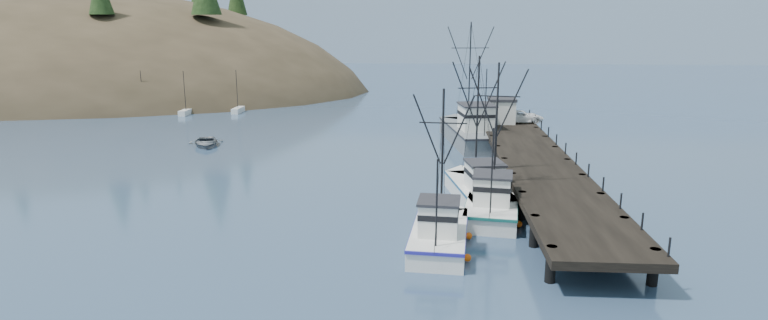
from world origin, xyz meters
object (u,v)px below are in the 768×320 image
work_vessel (471,131)px  pier_shed (501,110)px  pickup_truck (522,116)px  trawler_near (493,202)px  trawler_far (478,189)px  pier (535,162)px  motorboat (206,146)px  trawler_mid (440,232)px

work_vessel → pier_shed: 4.30m
work_vessel → pickup_truck: (5.75, 1.78, 1.44)m
trawler_near → trawler_far: bearing=102.1°
pier → trawler_far: trawler_far is taller
trawler_far → pickup_truck: trawler_far is taller
pier → motorboat: (-32.98, 12.22, -1.69)m
work_vessel → motorboat: size_ratio=3.09×
pier → pier_shed: pier_shed is taller
pier → work_vessel: bearing=104.7°
trawler_far → work_vessel: size_ratio=0.69×
pier_shed → pickup_truck: 2.47m
trawler_mid → trawler_far: trawler_far is taller
trawler_far → pickup_truck: 24.44m
trawler_near → pier: bearing=63.3°
trawler_mid → trawler_near: bearing=58.8°
trawler_mid → pickup_truck: size_ratio=2.02×
trawler_near → pickup_truck: 27.54m
pier_shed → motorboat: pier_shed is taller
trawler_far → pier_shed: (4.34, 23.09, 2.60)m
pier → work_vessel: 16.77m
trawler_near → motorboat: (-28.54, 21.04, -0.82)m
trawler_mid → motorboat: size_ratio=1.87×
trawler_mid → trawler_far: 10.18m
trawler_near → trawler_far: size_ratio=0.98×
pier → trawler_mid: bearing=-118.6°
trawler_near → pier_shed: size_ratio=3.40×
pier → pickup_truck: 18.09m
trawler_mid → motorboat: trawler_mid is taller
pickup_truck → motorboat: (-34.48, -5.78, -2.67)m
trawler_mid → work_vessel: bearing=82.7°
trawler_near → trawler_mid: (-3.82, -6.31, -0.00)m
pier → pier_shed: size_ratio=13.75×
pickup_truck → pier: bearing=170.4°
pickup_truck → motorboat: size_ratio=0.92×
trawler_mid → work_vessel: work_vessel is taller
work_vessel → pier: bearing=-75.3°
trawler_far → motorboat: (-27.81, 17.66, -0.82)m
pier_shed → work_vessel: bearing=-157.2°
trawler_near → trawler_far: (-0.73, 3.39, 0.00)m
trawler_far → pier_shed: 23.64m
pier_shed → trawler_far: bearing=-100.6°
pier → pickup_truck: size_ratio=9.10×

